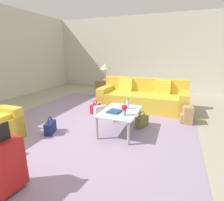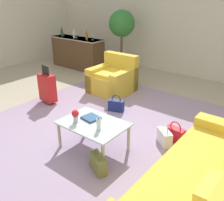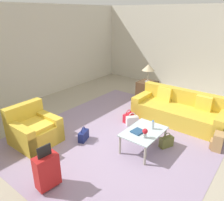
{
  "view_description": "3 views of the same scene",
  "coord_description": "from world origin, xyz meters",
  "px_view_note": "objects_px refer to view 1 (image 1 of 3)",
  "views": [
    {
      "loc": [
        -2.74,
        -1.52,
        1.57
      ],
      "look_at": [
        0.53,
        -0.28,
        0.62
      ],
      "focal_mm": 28.0,
      "sensor_mm": 36.0,
      "label": 1
    },
    {
      "loc": [
        2.68,
        -2.92,
        2.28
      ],
      "look_at": [
        0.36,
        0.01,
        0.65
      ],
      "focal_mm": 40.0,
      "sensor_mm": 36.0,
      "label": 2
    },
    {
      "loc": [
        -3.25,
        -2.49,
        2.84
      ],
      "look_at": [
        0.38,
        0.36,
        0.96
      ],
      "focal_mm": 35.0,
      "sensor_mm": 36.0,
      "label": 3
    }
  ],
  "objects_px": {
    "handbag_white": "(100,110)",
    "coffee_table": "(120,113)",
    "backpack_tan": "(187,115)",
    "handbag_red": "(95,108)",
    "side_table": "(105,88)",
    "water_bottle": "(128,104)",
    "table_lamp": "(105,67)",
    "handbag_olive": "(142,121)",
    "handbag_navy": "(50,127)",
    "coffee_table_book": "(114,111)",
    "couch": "(142,98)",
    "suitcase_red": "(4,166)",
    "flower_vase": "(124,109)"
  },
  "relations": [
    {
      "from": "handbag_navy",
      "to": "water_bottle",
      "type": "bearing_deg",
      "value": -61.67
    },
    {
      "from": "handbag_red",
      "to": "couch",
      "type": "bearing_deg",
      "value": -50.55
    },
    {
      "from": "couch",
      "to": "handbag_red",
      "type": "xyz_separation_m",
      "value": [
        -0.9,
        1.1,
        -0.16
      ]
    },
    {
      "from": "table_lamp",
      "to": "suitcase_red",
      "type": "distance_m",
      "value": 4.92
    },
    {
      "from": "coffee_table",
      "to": "handbag_navy",
      "type": "bearing_deg",
      "value": 113.09
    },
    {
      "from": "coffee_table_book",
      "to": "handbag_red",
      "type": "distance_m",
      "value": 1.41
    },
    {
      "from": "side_table",
      "to": "table_lamp",
      "type": "relative_size",
      "value": 0.98
    },
    {
      "from": "couch",
      "to": "water_bottle",
      "type": "xyz_separation_m",
      "value": [
        -1.6,
        0.0,
        0.26
      ]
    },
    {
      "from": "side_table",
      "to": "handbag_navy",
      "type": "xyz_separation_m",
      "value": [
        -3.35,
        -0.21,
        -0.17
      ]
    },
    {
      "from": "water_bottle",
      "to": "handbag_red",
      "type": "relative_size",
      "value": 0.57
    },
    {
      "from": "water_bottle",
      "to": "handbag_white",
      "type": "relative_size",
      "value": 0.57
    },
    {
      "from": "coffee_table_book",
      "to": "coffee_table",
      "type": "bearing_deg",
      "value": -26.14
    },
    {
      "from": "water_bottle",
      "to": "handbag_red",
      "type": "bearing_deg",
      "value": 57.62
    },
    {
      "from": "water_bottle",
      "to": "table_lamp",
      "type": "bearing_deg",
      "value": 31.61
    },
    {
      "from": "suitcase_red",
      "to": "handbag_white",
      "type": "xyz_separation_m",
      "value": [
        2.8,
        0.11,
        -0.23
      ]
    },
    {
      "from": "couch",
      "to": "handbag_olive",
      "type": "xyz_separation_m",
      "value": [
        -1.39,
        -0.27,
        -0.16
      ]
    },
    {
      "from": "coffee_table",
      "to": "handbag_white",
      "type": "xyz_separation_m",
      "value": [
        0.8,
        0.81,
        -0.27
      ]
    },
    {
      "from": "table_lamp",
      "to": "water_bottle",
      "type": "bearing_deg",
      "value": -148.39
    },
    {
      "from": "handbag_white",
      "to": "coffee_table",
      "type": "bearing_deg",
      "value": -134.73
    },
    {
      "from": "water_bottle",
      "to": "suitcase_red",
      "type": "height_order",
      "value": "suitcase_red"
    },
    {
      "from": "coffee_table_book",
      "to": "backpack_tan",
      "type": "distance_m",
      "value": 1.79
    },
    {
      "from": "couch",
      "to": "coffee_table_book",
      "type": "bearing_deg",
      "value": 174.64
    },
    {
      "from": "backpack_tan",
      "to": "handbag_navy",
      "type": "bearing_deg",
      "value": 120.97
    },
    {
      "from": "table_lamp",
      "to": "backpack_tan",
      "type": "bearing_deg",
      "value": -122.85
    },
    {
      "from": "suitcase_red",
      "to": "handbag_olive",
      "type": "xyz_separation_m",
      "value": [
        2.41,
        -1.07,
        -0.23
      ]
    },
    {
      "from": "water_bottle",
      "to": "table_lamp",
      "type": "height_order",
      "value": "table_lamp"
    },
    {
      "from": "handbag_red",
      "to": "backpack_tan",
      "type": "distance_m",
      "value": 2.29
    },
    {
      "from": "suitcase_red",
      "to": "flower_vase",
      "type": "bearing_deg",
      "value": -25.53
    },
    {
      "from": "couch",
      "to": "backpack_tan",
      "type": "bearing_deg",
      "value": -123.89
    },
    {
      "from": "flower_vase",
      "to": "suitcase_red",
      "type": "distance_m",
      "value": 1.99
    },
    {
      "from": "handbag_navy",
      "to": "couch",
      "type": "bearing_deg",
      "value": -30.68
    },
    {
      "from": "handbag_white",
      "to": "backpack_tan",
      "type": "relative_size",
      "value": 0.89
    },
    {
      "from": "handbag_olive",
      "to": "coffee_table_book",
      "type": "bearing_deg",
      "value": 139.89
    },
    {
      "from": "flower_vase",
      "to": "handbag_red",
      "type": "height_order",
      "value": "flower_vase"
    },
    {
      "from": "handbag_red",
      "to": "handbag_navy",
      "type": "height_order",
      "value": "same"
    },
    {
      "from": "coffee_table_book",
      "to": "handbag_red",
      "type": "height_order",
      "value": "coffee_table_book"
    },
    {
      "from": "water_bottle",
      "to": "handbag_olive",
      "type": "relative_size",
      "value": 0.57
    },
    {
      "from": "table_lamp",
      "to": "handbag_red",
      "type": "bearing_deg",
      "value": -165.2
    },
    {
      "from": "coffee_table_book",
      "to": "handbag_white",
      "type": "xyz_separation_m",
      "value": [
        0.92,
        0.73,
        -0.35
      ]
    },
    {
      "from": "side_table",
      "to": "water_bottle",
      "type": "bearing_deg",
      "value": -148.39
    },
    {
      "from": "water_bottle",
      "to": "table_lamp",
      "type": "distance_m",
      "value": 3.1
    },
    {
      "from": "couch",
      "to": "handbag_olive",
      "type": "bearing_deg",
      "value": -169.17
    },
    {
      "from": "coffee_table_book",
      "to": "handbag_olive",
      "type": "distance_m",
      "value": 0.77
    },
    {
      "from": "coffee_table",
      "to": "table_lamp",
      "type": "xyz_separation_m",
      "value": [
        2.8,
        1.5,
        0.69
      ]
    },
    {
      "from": "water_bottle",
      "to": "flower_vase",
      "type": "relative_size",
      "value": 1.0
    },
    {
      "from": "side_table",
      "to": "handbag_red",
      "type": "relative_size",
      "value": 1.67
    },
    {
      "from": "table_lamp",
      "to": "handbag_olive",
      "type": "bearing_deg",
      "value": -142.03
    },
    {
      "from": "flower_vase",
      "to": "backpack_tan",
      "type": "xyz_separation_m",
      "value": [
        1.22,
        -1.14,
        -0.39
      ]
    },
    {
      "from": "handbag_red",
      "to": "table_lamp",
      "type": "bearing_deg",
      "value": 14.8
    },
    {
      "from": "suitcase_red",
      "to": "side_table",
      "type": "bearing_deg",
      "value": 9.46
    }
  ]
}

